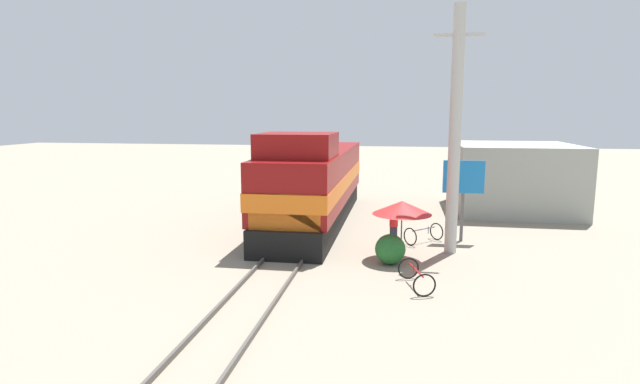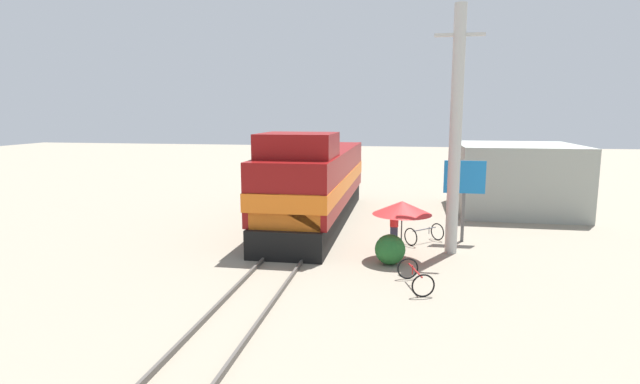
# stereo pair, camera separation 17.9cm
# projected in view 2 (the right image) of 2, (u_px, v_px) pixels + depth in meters

# --- Properties ---
(ground_plane) EXTENTS (120.00, 120.00, 0.00)m
(ground_plane) POSITION_uv_depth(u_px,v_px,m) (300.00, 242.00, 20.84)
(ground_plane) COLOR gray
(rail_near) EXTENTS (0.08, 36.06, 0.15)m
(rail_near) POSITION_uv_depth(u_px,v_px,m) (283.00, 239.00, 20.95)
(rail_near) COLOR #4C4742
(rail_near) RESTS_ON ground_plane
(rail_far) EXTENTS (0.08, 36.06, 0.15)m
(rail_far) POSITION_uv_depth(u_px,v_px,m) (317.00, 241.00, 20.71)
(rail_far) COLOR #4C4742
(rail_far) RESTS_ON ground_plane
(locomotive) EXTENTS (3.20, 13.65, 4.53)m
(locomotive) POSITION_uv_depth(u_px,v_px,m) (315.00, 184.00, 23.91)
(locomotive) COLOR black
(locomotive) RESTS_ON ground_plane
(utility_pole) EXTENTS (1.80, 0.45, 9.23)m
(utility_pole) POSITION_uv_depth(u_px,v_px,m) (456.00, 131.00, 18.53)
(utility_pole) COLOR #B2B2AD
(utility_pole) RESTS_ON ground_plane
(vendor_umbrella) EXTENTS (2.16, 2.16, 2.17)m
(vendor_umbrella) POSITION_uv_depth(u_px,v_px,m) (402.00, 208.00, 18.09)
(vendor_umbrella) COLOR #4C4C4C
(vendor_umbrella) RESTS_ON ground_plane
(billboard_sign) EXTENTS (1.67, 0.12, 3.39)m
(billboard_sign) POSITION_uv_depth(u_px,v_px,m) (464.00, 183.00, 20.55)
(billboard_sign) COLOR #595959
(billboard_sign) RESTS_ON ground_plane
(shrub_cluster) EXTENTS (1.08, 1.08, 1.08)m
(shrub_cluster) POSITION_uv_depth(u_px,v_px,m) (390.00, 249.00, 17.69)
(shrub_cluster) COLOR #236028
(shrub_cluster) RESTS_ON ground_plane
(person_bystander) EXTENTS (0.34, 0.34, 1.71)m
(person_bystander) POSITION_uv_depth(u_px,v_px,m) (394.00, 224.00, 20.00)
(person_bystander) COLOR #2D3347
(person_bystander) RESTS_ON ground_plane
(bicycle) EXTENTS (1.66, 1.64, 0.73)m
(bicycle) POSITION_uv_depth(u_px,v_px,m) (424.00, 234.00, 20.62)
(bicycle) COLOR black
(bicycle) RESTS_ON ground_plane
(bicycle_spare) EXTENTS (1.14, 1.80, 0.70)m
(bicycle_spare) POSITION_uv_depth(u_px,v_px,m) (415.00, 276.00, 15.34)
(bicycle_spare) COLOR black
(bicycle_spare) RESTS_ON ground_plane
(building_block_distant) EXTENTS (6.17, 6.45, 3.65)m
(building_block_distant) POSITION_uv_depth(u_px,v_px,m) (515.00, 178.00, 27.18)
(building_block_distant) COLOR #999E93
(building_block_distant) RESTS_ON ground_plane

